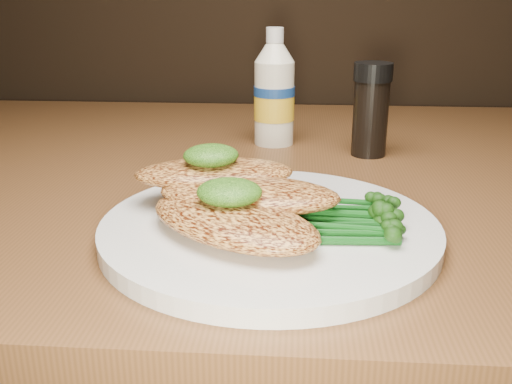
{
  "coord_description": "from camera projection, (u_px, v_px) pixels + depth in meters",
  "views": [
    {
      "loc": [
        0.02,
        0.36,
        0.96
      ],
      "look_at": [
        -0.02,
        0.84,
        0.79
      ],
      "focal_mm": 40.44,
      "sensor_mm": 36.0,
      "label": 1
    }
  ],
  "objects": [
    {
      "name": "chicken_back",
      "position": [
        214.0,
        173.0,
        0.54
      ],
      "size": [
        0.16,
        0.1,
        0.02
      ],
      "primitive_type": "ellipsoid",
      "rotation": [
        0.0,
        0.0,
        0.16
      ],
      "color": "#E09847",
      "rests_on": "plate"
    },
    {
      "name": "pesto_back",
      "position": [
        211.0,
        155.0,
        0.54
      ],
      "size": [
        0.06,
        0.06,
        0.02
      ],
      "primitive_type": "ellipsoid",
      "rotation": [
        0.0,
        0.0,
        0.31
      ],
      "color": "black",
      "rests_on": "chicken_back"
    },
    {
      "name": "chicken_front",
      "position": [
        233.0,
        221.0,
        0.47
      ],
      "size": [
        0.19,
        0.17,
        0.03
      ],
      "primitive_type": "ellipsoid",
      "rotation": [
        0.0,
        0.0,
        -0.63
      ],
      "color": "#E09847",
      "rests_on": "plate"
    },
    {
      "name": "plate",
      "position": [
        269.0,
        229.0,
        0.51
      ],
      "size": [
        0.3,
        0.3,
        0.02
      ],
      "primitive_type": "cylinder",
      "color": "white",
      "rests_on": "dining_table"
    },
    {
      "name": "broccolini_bundle",
      "position": [
        326.0,
        213.0,
        0.49
      ],
      "size": [
        0.16,
        0.14,
        0.02
      ],
      "primitive_type": null,
      "rotation": [
        0.0,
        0.0,
        -0.18
      ],
      "color": "#104B14",
      "rests_on": "plate"
    },
    {
      "name": "pesto_front",
      "position": [
        229.0,
        192.0,
        0.48
      ],
      "size": [
        0.06,
        0.06,
        0.02
      ],
      "primitive_type": "ellipsoid",
      "rotation": [
        0.0,
        0.0,
        -0.1
      ],
      "color": "black",
      "rests_on": "chicken_front"
    },
    {
      "name": "mayo_bottle",
      "position": [
        274.0,
        87.0,
        0.8
      ],
      "size": [
        0.07,
        0.07,
        0.16
      ],
      "primitive_type": null,
      "rotation": [
        0.0,
        0.0,
        0.22
      ],
      "color": "white",
      "rests_on": "dining_table"
    },
    {
      "name": "chicken_mid",
      "position": [
        249.0,
        194.0,
        0.51
      ],
      "size": [
        0.17,
        0.1,
        0.02
      ],
      "primitive_type": "ellipsoid",
      "rotation": [
        0.0,
        0.0,
        -0.1
      ],
      "color": "#E09847",
      "rests_on": "plate"
    },
    {
      "name": "pepper_grinder",
      "position": [
        371.0,
        110.0,
        0.75
      ],
      "size": [
        0.06,
        0.06,
        0.12
      ],
      "primitive_type": null,
      "rotation": [
        0.0,
        0.0,
        -0.27
      ],
      "color": "black",
      "rests_on": "dining_table"
    }
  ]
}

